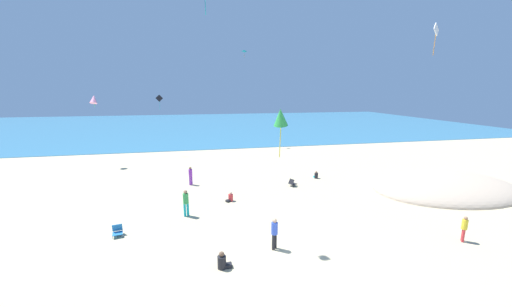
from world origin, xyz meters
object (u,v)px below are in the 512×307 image
at_px(kite_green, 281,117).
at_px(person_5, 274,232).
at_px(beach_chair_far_left, 117,231).
at_px(kite_white, 436,31).
at_px(person_0, 223,262).
at_px(person_4, 464,227).
at_px(kite_pink, 94,99).
at_px(person_2, 230,198).
at_px(person_6, 191,175).
at_px(beach_chair_near_camera, 292,183).
at_px(person_3, 316,175).
at_px(kite_black, 159,99).
at_px(person_1, 186,201).
at_px(kite_teal, 244,51).

bearing_deg(kite_green, person_5, 77.05).
height_order(beach_chair_far_left, person_5, person_5).
bearing_deg(kite_white, person_0, -166.09).
distance_m(person_4, kite_white, 10.72).
bearing_deg(beach_chair_far_left, kite_pink, -173.57).
bearing_deg(person_2, person_6, -88.17).
relative_size(person_2, person_6, 0.45).
height_order(beach_chair_near_camera, kite_white, kite_white).
height_order(person_0, person_3, person_0).
xyz_separation_m(person_3, person_5, (-6.89, -10.82, 0.69)).
relative_size(kite_green, kite_black, 0.97).
bearing_deg(person_5, kite_white, 60.05).
bearing_deg(person_1, kite_teal, -35.03).
bearing_deg(person_5, person_3, 106.03).
height_order(person_2, person_3, person_2).
distance_m(kite_white, kite_black, 28.54).
xyz_separation_m(person_3, person_6, (-11.08, 0.39, 0.65)).
relative_size(person_1, person_6, 1.11).
relative_size(person_3, kite_teal, 0.63).
height_order(beach_chair_near_camera, person_6, person_6).
distance_m(person_2, kite_black, 19.60).
relative_size(person_0, kite_green, 0.46).
bearing_deg(beach_chair_near_camera, person_1, -177.75).
xyz_separation_m(beach_chair_near_camera, person_2, (-5.45, -2.26, -0.03)).
relative_size(person_2, person_3, 1.03).
height_order(kite_teal, kite_black, kite_teal).
relative_size(beach_chair_near_camera, kite_white, 0.43).
xyz_separation_m(beach_chair_near_camera, person_6, (-8.25, 2.09, 0.61)).
distance_m(kite_green, kite_pink, 26.35).
height_order(beach_chair_far_left, person_2, person_2).
height_order(person_2, kite_teal, kite_teal).
distance_m(person_2, kite_green, 11.91).
relative_size(person_1, person_2, 2.45).
bearing_deg(kite_white, kite_black, 128.05).
xyz_separation_m(kite_green, kite_pink, (-12.94, 22.95, 0.06)).
distance_m(person_2, kite_teal, 25.47).
bearing_deg(kite_pink, kite_white, -37.61).
bearing_deg(kite_teal, person_5, -96.77).
xyz_separation_m(person_2, kite_teal, (4.75, 21.48, 12.84)).
relative_size(person_0, person_2, 1.16).
distance_m(person_3, kite_white, 14.21).
bearing_deg(beach_chair_near_camera, kite_white, -76.13).
xyz_separation_m(person_1, kite_black, (-3.33, 19.31, 5.83)).
xyz_separation_m(beach_chair_far_left, kite_white, (17.70, -1.09, 10.72)).
relative_size(person_2, kite_pink, 0.52).
bearing_deg(person_2, kite_green, 62.99).
bearing_deg(kite_teal, kite_green, -97.38).
relative_size(beach_chair_near_camera, kite_teal, 0.69).
xyz_separation_m(person_3, person_4, (3.02, -12.12, 0.56)).
relative_size(person_5, kite_green, 0.93).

